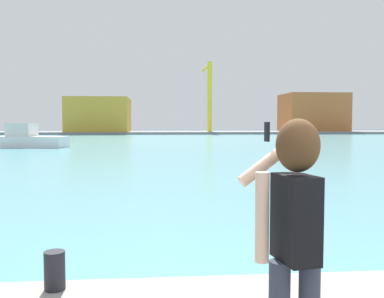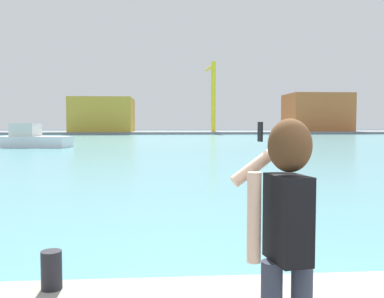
{
  "view_description": "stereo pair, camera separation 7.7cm",
  "coord_description": "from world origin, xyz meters",
  "px_view_note": "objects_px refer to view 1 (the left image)",
  "views": [
    {
      "loc": [
        -1.81,
        -2.57,
        2.17
      ],
      "look_at": [
        -1.13,
        5.52,
        1.68
      ],
      "focal_mm": 39.11,
      "sensor_mm": 36.0,
      "label": 1
    },
    {
      "loc": [
        -1.74,
        -2.57,
        2.17
      ],
      "look_at": [
        -1.13,
        5.52,
        1.68
      ],
      "focal_mm": 39.11,
      "sensor_mm": 36.0,
      "label": 2
    }
  ],
  "objects_px": {
    "person_photographer": "(293,223)",
    "boat_moored": "(28,139)",
    "warehouse_left": "(100,115)",
    "warehouse_right": "(313,113)",
    "harbor_bollard": "(55,270)",
    "port_crane": "(209,90)"
  },
  "relations": [
    {
      "from": "person_photographer",
      "to": "boat_moored",
      "type": "xyz_separation_m",
      "value": [
        -12.6,
        36.75,
        -0.74
      ]
    },
    {
      "from": "warehouse_left",
      "to": "warehouse_right",
      "type": "bearing_deg",
      "value": 3.62
    },
    {
      "from": "harbor_bollard",
      "to": "boat_moored",
      "type": "relative_size",
      "value": 0.06
    },
    {
      "from": "person_photographer",
      "to": "warehouse_left",
      "type": "xyz_separation_m",
      "value": [
        -13.25,
        89.78,
        2.59
      ]
    },
    {
      "from": "person_photographer",
      "to": "port_crane",
      "type": "distance_m",
      "value": 89.37
    },
    {
      "from": "person_photographer",
      "to": "port_crane",
      "type": "height_order",
      "value": "port_crane"
    },
    {
      "from": "warehouse_right",
      "to": "warehouse_left",
      "type": "bearing_deg",
      "value": -176.38
    },
    {
      "from": "harbor_bollard",
      "to": "boat_moored",
      "type": "xyz_separation_m",
      "value": [
        -10.66,
        35.03,
        0.13
      ]
    },
    {
      "from": "harbor_bollard",
      "to": "port_crane",
      "type": "height_order",
      "value": "port_crane"
    },
    {
      "from": "person_photographer",
      "to": "warehouse_right",
      "type": "distance_m",
      "value": 99.53
    },
    {
      "from": "harbor_bollard",
      "to": "warehouse_left",
      "type": "xyz_separation_m",
      "value": [
        -11.32,
        88.05,
        3.46
      ]
    },
    {
      "from": "person_photographer",
      "to": "boat_moored",
      "type": "bearing_deg",
      "value": 9.25
    },
    {
      "from": "warehouse_right",
      "to": "harbor_bollard",
      "type": "bearing_deg",
      "value": -112.39
    },
    {
      "from": "person_photographer",
      "to": "warehouse_left",
      "type": "bearing_deg",
      "value": -1.27
    },
    {
      "from": "boat_moored",
      "to": "port_crane",
      "type": "height_order",
      "value": "port_crane"
    },
    {
      "from": "port_crane",
      "to": "person_photographer",
      "type": "bearing_deg",
      "value": -96.79
    },
    {
      "from": "person_photographer",
      "to": "boat_moored",
      "type": "height_order",
      "value": "boat_moored"
    },
    {
      "from": "person_photographer",
      "to": "port_crane",
      "type": "xyz_separation_m",
      "value": [
        10.53,
        88.39,
        7.93
      ]
    },
    {
      "from": "harbor_bollard",
      "to": "warehouse_right",
      "type": "xyz_separation_m",
      "value": [
        37.55,
        91.15,
        4.17
      ]
    },
    {
      "from": "warehouse_left",
      "to": "port_crane",
      "type": "relative_size",
      "value": 0.93
    },
    {
      "from": "person_photographer",
      "to": "port_crane",
      "type": "relative_size",
      "value": 0.12
    },
    {
      "from": "harbor_bollard",
      "to": "warehouse_right",
      "type": "distance_m",
      "value": 98.67
    }
  ]
}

